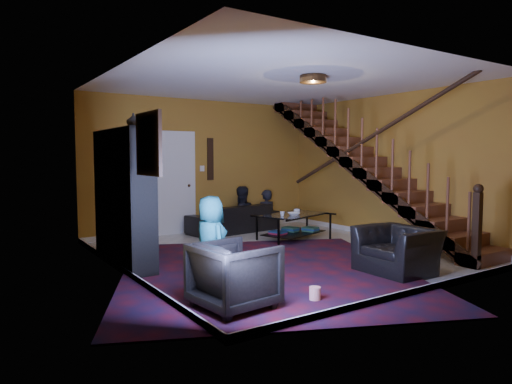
# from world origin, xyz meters

# --- Properties ---
(floor) EXTENTS (5.50, 5.50, 0.00)m
(floor) POSITION_xyz_m (0.00, 0.00, 0.00)
(floor) COLOR beige
(floor) RESTS_ON ground
(room) EXTENTS (5.50, 5.50, 5.50)m
(room) POSITION_xyz_m (-1.33, 1.33, 0.05)
(room) COLOR #A27924
(room) RESTS_ON ground
(staircase) EXTENTS (0.95, 5.02, 3.18)m
(staircase) POSITION_xyz_m (2.12, -0.00, 1.40)
(staircase) COLOR brown
(staircase) RESTS_ON floor
(bookshelf) EXTENTS (0.35, 1.80, 2.00)m
(bookshelf) POSITION_xyz_m (-2.40, 0.60, 0.96)
(bookshelf) COLOR black
(bookshelf) RESTS_ON floor
(door) EXTENTS (0.82, 0.05, 2.05)m
(door) POSITION_xyz_m (-0.70, 2.73, 1.02)
(door) COLOR silver
(door) RESTS_ON floor
(framed_picture) EXTENTS (0.04, 0.74, 0.74)m
(framed_picture) POSITION_xyz_m (-2.57, -0.90, 1.75)
(framed_picture) COLOR maroon
(framed_picture) RESTS_ON room
(wall_hanging) EXTENTS (0.14, 0.03, 0.90)m
(wall_hanging) POSITION_xyz_m (0.15, 2.73, 1.55)
(wall_hanging) COLOR black
(wall_hanging) RESTS_ON room
(ceiling_fixture) EXTENTS (0.40, 0.40, 0.10)m
(ceiling_fixture) POSITION_xyz_m (0.00, -0.80, 2.74)
(ceiling_fixture) COLOR #3F2814
(ceiling_fixture) RESTS_ON room
(rug) EXTENTS (5.29, 5.57, 0.02)m
(rug) POSITION_xyz_m (-0.92, -0.89, 0.01)
(rug) COLOR #4A0D16
(rug) RESTS_ON floor
(sofa) EXTENTS (2.07, 1.02, 0.58)m
(sofa) POSITION_xyz_m (0.47, 2.30, 0.29)
(sofa) COLOR black
(sofa) RESTS_ON floor
(armchair_left) EXTENTS (0.86, 0.84, 0.71)m
(armchair_left) POSITION_xyz_m (-2.05, -1.96, 0.36)
(armchair_left) COLOR black
(armchair_left) RESTS_ON floor
(armchair_right) EXTENTS (0.86, 0.98, 0.63)m
(armchair_right) POSITION_xyz_m (0.58, -1.93, 0.32)
(armchair_right) COLOR black
(armchair_right) RESTS_ON floor
(person_adult_a) EXTENTS (0.51, 0.37, 1.31)m
(person_adult_a) POSITION_xyz_m (1.34, 2.35, 0.21)
(person_adult_a) COLOR black
(person_adult_a) RESTS_ON sofa
(person_adult_b) EXTENTS (0.74, 0.60, 1.41)m
(person_adult_b) POSITION_xyz_m (0.68, 2.35, 0.26)
(person_adult_b) COLOR black
(person_adult_b) RESTS_ON sofa
(person_child) EXTENTS (0.39, 0.57, 1.14)m
(person_child) POSITION_xyz_m (-1.95, -1.24, 0.57)
(person_child) COLOR #18555B
(person_child) RESTS_ON armchair_left
(coffee_table) EXTENTS (1.48, 1.13, 0.50)m
(coffee_table) POSITION_xyz_m (0.97, 0.86, 0.29)
(coffee_table) COLOR black
(coffee_table) RESTS_ON floor
(cup_a) EXTENTS (0.15, 0.15, 0.10)m
(cup_a) POSITION_xyz_m (1.02, 0.84, 0.55)
(cup_a) COLOR #999999
(cup_a) RESTS_ON coffee_table
(cup_b) EXTENTS (0.12, 0.12, 0.08)m
(cup_b) POSITION_xyz_m (0.60, 0.74, 0.54)
(cup_b) COLOR #999999
(cup_b) RESTS_ON coffee_table
(bowl) EXTENTS (0.30, 0.30, 0.06)m
(bowl) POSITION_xyz_m (0.83, 0.69, 0.53)
(bowl) COLOR #999999
(bowl) RESTS_ON coffee_table
(vase) EXTENTS (0.18, 0.18, 0.19)m
(vase) POSITION_xyz_m (-2.41, 0.10, 2.10)
(vase) COLOR #999999
(vase) RESTS_ON bookshelf
(popcorn_bucket) EXTENTS (0.13, 0.13, 0.14)m
(popcorn_bucket) POSITION_xyz_m (-1.18, -2.25, 0.09)
(popcorn_bucket) COLOR red
(popcorn_bucket) RESTS_ON rug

